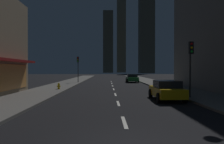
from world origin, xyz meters
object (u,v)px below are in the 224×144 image
Objects in this scene: car_parked_far at (132,78)px; street_lamp_right at (218,18)px; car_parked_near at (166,90)px; fire_hydrant_far_left at (59,86)px; traffic_light_near_right at (191,57)px; traffic_light_far_left at (78,64)px.

car_parked_far is 0.64× the size of street_lamp_right.
car_parked_near reaches higher than fire_hydrant_far_left.
traffic_light_near_right is at bearing -32.83° from fire_hydrant_far_left.
traffic_light_near_right is (1.90, -22.03, 2.45)m from car_parked_far.
street_lamp_right is at bearing -65.84° from traffic_light_far_left.
street_lamp_right reaches higher than car_parked_far.
traffic_light_near_right is at bearing 88.40° from street_lamp_right.
fire_hydrant_far_left is at bearing 141.07° from car_parked_near.
traffic_light_near_right is 0.64× the size of street_lamp_right.
street_lamp_right is (1.78, -26.34, 4.33)m from car_parked_far.
traffic_light_far_left is 0.64× the size of street_lamp_right.
car_parked_far is at bearing 12.90° from traffic_light_far_left.
street_lamp_right reaches higher than traffic_light_near_right.
car_parked_far reaches higher than fire_hydrant_far_left.
car_parked_near is 12.22m from fire_hydrant_far_left.
car_parked_far is 26.76m from street_lamp_right.
car_parked_near is 1.01× the size of traffic_light_near_right.
car_parked_near is 0.64× the size of street_lamp_right.
traffic_light_far_left is (-11.00, 19.95, 0.00)m from traffic_light_near_right.
fire_hydrant_far_left is at bearing 134.03° from street_lamp_right.
car_parked_far is (0.00, 22.35, 0.00)m from car_parked_near.
traffic_light_far_left is (-9.10, -2.08, 2.45)m from car_parked_far.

